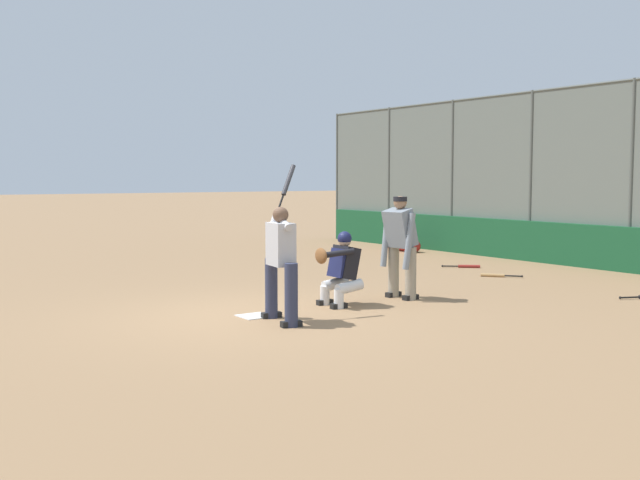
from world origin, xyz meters
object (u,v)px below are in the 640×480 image
(batter_at_plate, at_px, (281,260))
(equipment_bag_dugout_side, at_px, (403,245))
(catcher_behind_plate, at_px, (340,267))
(umpire_home, at_px, (400,244))
(spare_bat_near_backstop, at_px, (496,275))
(spare_bat_by_padding, at_px, (466,266))

(batter_at_plate, height_order, equipment_bag_dugout_side, batter_at_plate)
(catcher_behind_plate, height_order, umpire_home, umpire_home)
(spare_bat_near_backstop, bearing_deg, batter_at_plate, 65.50)
(spare_bat_by_padding, distance_m, equipment_bag_dugout_side, 3.80)
(spare_bat_by_padding, bearing_deg, catcher_behind_plate, -115.16)
(batter_at_plate, distance_m, equipment_bag_dugout_side, 10.17)
(umpire_home, distance_m, equipment_bag_dugout_side, 7.88)
(spare_bat_near_backstop, bearing_deg, spare_bat_by_padding, -62.28)
(batter_at_plate, xyz_separation_m, umpire_home, (0.61, -2.62, 0.04))
(umpire_home, xyz_separation_m, spare_bat_by_padding, (2.36, -3.87, -0.86))
(umpire_home, distance_m, spare_bat_near_backstop, 3.51)
(umpire_home, height_order, equipment_bag_dugout_side, umpire_home)
(catcher_behind_plate, distance_m, umpire_home, 1.23)
(batter_at_plate, distance_m, catcher_behind_plate, 1.57)
(spare_bat_by_padding, height_order, equipment_bag_dugout_side, equipment_bag_dugout_side)
(batter_at_plate, bearing_deg, equipment_bag_dugout_side, -41.15)
(umpire_home, height_order, spare_bat_by_padding, umpire_home)
(catcher_behind_plate, distance_m, spare_bat_by_padding, 5.62)
(spare_bat_near_backstop, height_order, spare_bat_by_padding, same)
(umpire_home, relative_size, spare_bat_by_padding, 2.50)
(umpire_home, relative_size, spare_bat_near_backstop, 2.54)
(umpire_home, bearing_deg, spare_bat_by_padding, -63.68)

